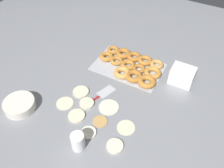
{
  "coord_description": "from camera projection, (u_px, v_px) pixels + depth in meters",
  "views": [
    {
      "loc": [
        -0.49,
        0.79,
        1.09
      ],
      "look_at": [
        0.0,
        -0.11,
        0.04
      ],
      "focal_mm": 38.0,
      "sensor_mm": 36.0,
      "label": 1
    }
  ],
  "objects": [
    {
      "name": "donut_tray",
      "position": [
        132.0,
        66.0,
        1.61
      ],
      "size": [
        0.46,
        0.31,
        0.04
      ],
      "color": "#ADAFB5",
      "rests_on": "ground_plane"
    },
    {
      "name": "pancake_1",
      "position": [
        81.0,
        92.0,
        1.46
      ],
      "size": [
        0.1,
        0.1,
        0.01
      ],
      "primitive_type": "cylinder",
      "color": "beige",
      "rests_on": "ground_plane"
    },
    {
      "name": "pancake_6",
      "position": [
        77.0,
        116.0,
        1.33
      ],
      "size": [
        0.09,
        0.09,
        0.01
      ],
      "primitive_type": "cylinder",
      "color": "beige",
      "rests_on": "ground_plane"
    },
    {
      "name": "pancake_0",
      "position": [
        109.0,
        107.0,
        1.38
      ],
      "size": [
        0.12,
        0.12,
        0.01
      ],
      "primitive_type": "cylinder",
      "color": "beige",
      "rests_on": "ground_plane"
    },
    {
      "name": "spatula",
      "position": [
        103.0,
        94.0,
        1.46
      ],
      "size": [
        0.12,
        0.25,
        0.01
      ],
      "rotation": [
        0.0,
        0.0,
        4.37
      ],
      "color": "maroon",
      "rests_on": "ground_plane"
    },
    {
      "name": "pancake_2",
      "position": [
        126.0,
        127.0,
        1.28
      ],
      "size": [
        0.1,
        0.1,
        0.01
      ],
      "primitive_type": "cylinder",
      "color": "beige",
      "rests_on": "ground_plane"
    },
    {
      "name": "ground_plane",
      "position": [
        104.0,
        100.0,
        1.42
      ],
      "size": [
        3.0,
        3.0,
        0.0
      ],
      "primitive_type": "plane",
      "color": "gray"
    },
    {
      "name": "pancake_4",
      "position": [
        100.0,
        121.0,
        1.31
      ],
      "size": [
        0.08,
        0.08,
        0.01
      ],
      "primitive_type": "cylinder",
      "color": "tan",
      "rests_on": "ground_plane"
    },
    {
      "name": "pancake_3",
      "position": [
        65.0,
        103.0,
        1.4
      ],
      "size": [
        0.1,
        0.1,
        0.01
      ],
      "primitive_type": "cylinder",
      "color": "beige",
      "rests_on": "ground_plane"
    },
    {
      "name": "batter_bowl",
      "position": [
        20.0,
        105.0,
        1.36
      ],
      "size": [
        0.18,
        0.18,
        0.06
      ],
      "color": "silver",
      "rests_on": "ground_plane"
    },
    {
      "name": "pancake_8",
      "position": [
        87.0,
        103.0,
        1.4
      ],
      "size": [
        0.09,
        0.09,
        0.01
      ],
      "primitive_type": "cylinder",
      "color": "beige",
      "rests_on": "ground_plane"
    },
    {
      "name": "container_stack",
      "position": [
        182.0,
        75.0,
        1.49
      ],
      "size": [
        0.14,
        0.12,
        0.11
      ],
      "color": "white",
      "rests_on": "ground_plane"
    },
    {
      "name": "pancake_5",
      "position": [
        115.0,
        146.0,
        1.2
      ],
      "size": [
        0.09,
        0.09,
        0.01
      ],
      "primitive_type": "cylinder",
      "color": "beige",
      "rests_on": "ground_plane"
    },
    {
      "name": "pancake_7",
      "position": [
        89.0,
        133.0,
        1.26
      ],
      "size": [
        0.08,
        0.08,
        0.01
      ],
      "primitive_type": "cylinder",
      "color": "silver",
      "rests_on": "ground_plane"
    },
    {
      "name": "paper_cup",
      "position": [
        78.0,
        141.0,
        1.17
      ],
      "size": [
        0.07,
        0.07,
        0.1
      ],
      "color": "white",
      "rests_on": "ground_plane"
    }
  ]
}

